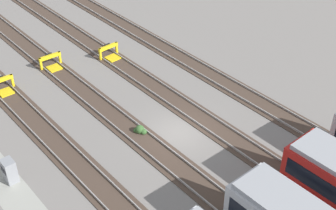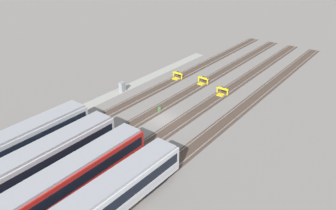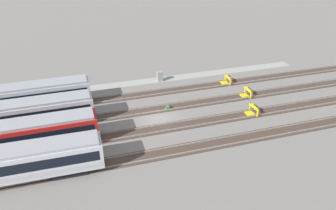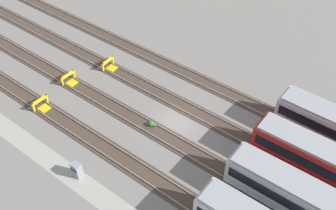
% 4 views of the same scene
% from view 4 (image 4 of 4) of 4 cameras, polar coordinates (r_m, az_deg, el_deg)
% --- Properties ---
extents(ground_plane, '(400.00, 400.00, 0.00)m').
position_cam_4_polar(ground_plane, '(41.49, 1.27, -2.48)').
color(ground_plane, gray).
extents(service_walkway, '(54.00, 2.00, 0.01)m').
position_cam_4_polar(service_walkway, '(36.21, -9.97, -12.86)').
color(service_walkway, '#9E9E93').
rests_on(service_walkway, ground).
extents(rail_track_nearest, '(90.00, 2.24, 0.21)m').
position_cam_4_polar(rail_track_nearest, '(37.83, -5.33, -8.64)').
color(rail_track_nearest, '#47382D').
rests_on(rail_track_nearest, ground).
extents(rail_track_near_inner, '(90.00, 2.24, 0.21)m').
position_cam_4_polar(rail_track_near_inner, '(40.14, -0.78, -4.39)').
color(rail_track_near_inner, '#47382D').
rests_on(rail_track_near_inner, ground).
extents(rail_track_middle, '(90.00, 2.24, 0.21)m').
position_cam_4_polar(rail_track_middle, '(42.87, 3.19, -0.61)').
color(rail_track_middle, '#47382D').
rests_on(rail_track_middle, ground).
extents(rail_track_far_inner, '(90.00, 2.24, 0.21)m').
position_cam_4_polar(rail_track_far_inner, '(45.93, 6.65, 2.69)').
color(rail_track_far_inner, '#47382D').
rests_on(rail_track_far_inner, ground).
extents(bumper_stop_nearest_track, '(1.35, 2.00, 1.22)m').
position_cam_4_polar(bumper_stop_nearest_track, '(44.82, -17.85, 0.08)').
color(bumper_stop_nearest_track, yellow).
rests_on(bumper_stop_nearest_track, ground).
extents(bumper_stop_near_inner_track, '(1.36, 2.00, 1.22)m').
position_cam_4_polar(bumper_stop_near_inner_track, '(47.35, -14.10, 3.68)').
color(bumper_stop_near_inner_track, yellow).
rests_on(bumper_stop_near_inner_track, ground).
extents(bumper_stop_middle_track, '(1.38, 2.01, 1.22)m').
position_cam_4_polar(bumper_stop_middle_track, '(48.61, -8.50, 5.80)').
color(bumper_stop_middle_track, yellow).
rests_on(bumper_stop_middle_track, ground).
extents(electrical_cabinet, '(0.90, 0.73, 1.60)m').
position_cam_4_polar(electrical_cabinet, '(37.31, -13.09, -9.13)').
color(electrical_cabinet, gray).
rests_on(electrical_cabinet, ground).
extents(weed_clump, '(0.92, 0.70, 0.64)m').
position_cam_4_polar(weed_clump, '(40.95, -2.44, -2.80)').
color(weed_clump, '#38602D').
rests_on(weed_clump, ground).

